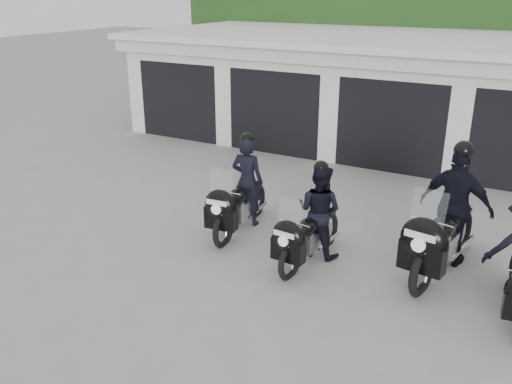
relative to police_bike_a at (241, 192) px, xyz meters
The scene contains 6 objects.
ground 1.77m from the police_bike_a, 31.59° to the right, with size 80.00×80.00×0.00m, color #979792.
garage_block 7.37m from the police_bike_a, 79.19° to the left, with size 16.40×6.80×2.96m.
background_vegetation 12.37m from the police_bike_a, 81.76° to the left, with size 20.00×3.90×5.80m.
police_bike_a is the anchor object (origin of this frame).
police_bike_b 1.67m from the police_bike_a, 13.74° to the right, with size 0.81×1.95×1.70m.
police_bike_c 3.62m from the police_bike_a, ahead, with size 1.25×2.43×2.12m.
Camera 1 is at (3.35, -7.03, 4.25)m, focal length 38.00 mm.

